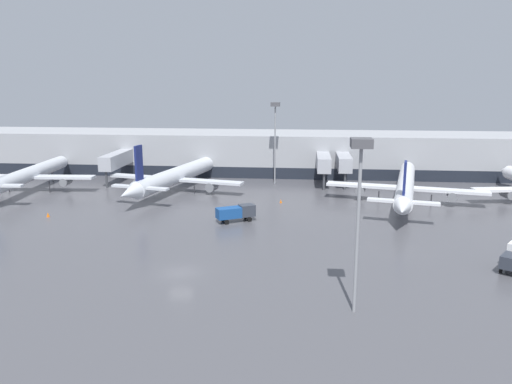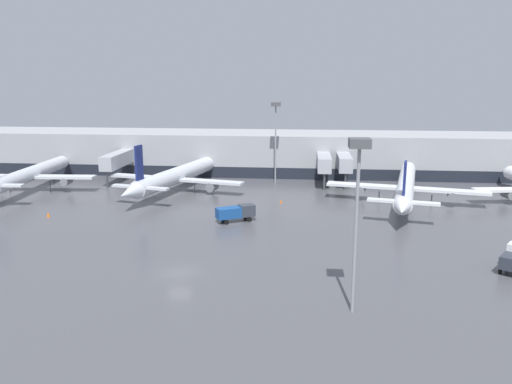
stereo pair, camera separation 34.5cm
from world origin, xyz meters
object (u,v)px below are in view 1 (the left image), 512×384
object	(u,v)px
traffic_cone_0	(281,201)
apron_light_mast_2	(360,174)
parked_jet_0	(30,174)
parked_jet_1	(175,176)
apron_light_mast_1	(275,119)
traffic_cone_1	(48,215)
parked_jet_2	(406,185)
service_truck_2	(236,212)

from	to	relation	value
traffic_cone_0	apron_light_mast_2	distance (m)	43.13
parked_jet_0	parked_jet_1	bearing A→B (deg)	-87.07
parked_jet_0	apron_light_mast_1	distance (m)	47.84
traffic_cone_0	traffic_cone_1	world-z (taller)	traffic_cone_1
parked_jet_1	traffic_cone_1	xyz separation A→B (m)	(-14.82, -19.63, -2.54)
parked_jet_2	apron_light_mast_1	xyz separation A→B (m)	(-23.12, 14.49, 9.94)
traffic_cone_1	traffic_cone_0	bearing A→B (deg)	19.50
parked_jet_1	apron_light_mast_2	bearing A→B (deg)	-135.86
traffic_cone_1	apron_light_mast_2	xyz separation A→B (m)	(43.72, -27.99, 12.30)
parked_jet_0	apron_light_mast_2	world-z (taller)	apron_light_mast_2
traffic_cone_1	apron_light_mast_2	size ratio (longest dim) A/B	0.04
service_truck_2	traffic_cone_1	xyz separation A→B (m)	(-29.09, -0.20, -1.12)
traffic_cone_1	apron_light_mast_2	world-z (taller)	apron_light_mast_2
parked_jet_0	service_truck_2	world-z (taller)	parked_jet_0
traffic_cone_1	apron_light_mast_1	xyz separation A→B (m)	(33.07, 29.05, 12.67)
parked_jet_2	apron_light_mast_2	bearing A→B (deg)	175.85
parked_jet_1	traffic_cone_0	world-z (taller)	parked_jet_1
parked_jet_2	service_truck_2	size ratio (longest dim) A/B	6.51
parked_jet_1	traffic_cone_1	size ratio (longest dim) A/B	51.36
parked_jet_0	apron_light_mast_1	bearing A→B (deg)	-78.01
parked_jet_1	traffic_cone_0	xyz separation A→B (m)	(20.31, -7.19, -2.57)
parked_jet_1	traffic_cone_0	size ratio (longest dim) A/B	56.58
parked_jet_1	traffic_cone_0	distance (m)	21.70
parked_jet_0	parked_jet_1	xyz separation A→B (m)	(26.92, 2.95, -0.41)
parked_jet_0	service_truck_2	distance (m)	44.40
service_truck_2	apron_light_mast_2	size ratio (longest dim) A/B	0.38
parked_jet_0	traffic_cone_0	distance (m)	47.52
apron_light_mast_1	parked_jet_0	bearing A→B (deg)	-164.68
parked_jet_0	parked_jet_1	world-z (taller)	parked_jet_1
apron_light_mast_2	traffic_cone_0	bearing A→B (deg)	101.99
service_truck_2	traffic_cone_1	world-z (taller)	service_truck_2
apron_light_mast_2	parked_jet_1	bearing A→B (deg)	121.25
service_truck_2	apron_light_mast_1	distance (m)	31.33
parked_jet_1	traffic_cone_1	bearing A→B (deg)	155.85
parked_jet_1	service_truck_2	xyz separation A→B (m)	(14.27, -19.43, -1.42)
parked_jet_2	traffic_cone_0	size ratio (longest dim) A/B	60.97
parked_jet_0	apron_light_mast_1	xyz separation A→B (m)	(45.17, 12.38, 9.72)
service_truck_2	apron_light_mast_1	world-z (taller)	apron_light_mast_1
parked_jet_0	apron_light_mast_2	bearing A→B (deg)	-132.00
apron_light_mast_1	apron_light_mast_2	distance (m)	58.03
service_truck_2	traffic_cone_0	size ratio (longest dim) A/B	9.37
apron_light_mast_1	traffic_cone_0	bearing A→B (deg)	-82.93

